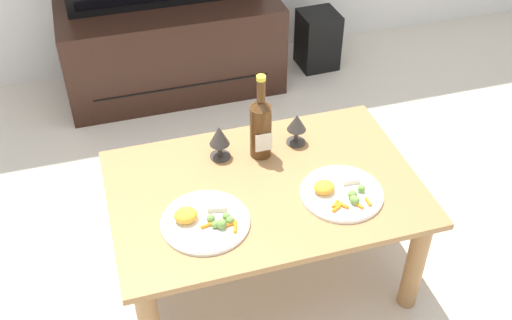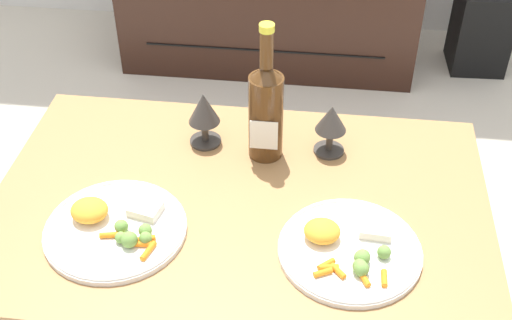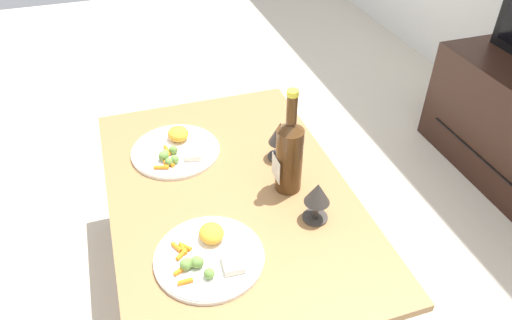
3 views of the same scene
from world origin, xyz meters
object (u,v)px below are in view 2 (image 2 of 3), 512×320
at_px(floor_speaker, 481,29).
at_px(goblet_right, 331,122).
at_px(dinner_plate_left, 115,226).
at_px(dining_table, 240,229).
at_px(wine_bottle, 266,108).
at_px(goblet_left, 204,111).
at_px(dinner_plate_right, 349,248).

height_order(floor_speaker, goblet_right, goblet_right).
relative_size(goblet_right, dinner_plate_left, 0.44).
bearing_deg(dinner_plate_left, floor_speaker, 56.92).
distance_m(dining_table, floor_speaker, 1.65).
bearing_deg(goblet_right, floor_speaker, 64.69).
height_order(wine_bottle, dinner_plate_left, wine_bottle).
bearing_deg(floor_speaker, goblet_left, -127.82).
distance_m(dining_table, wine_bottle, 0.28).
relative_size(dining_table, dinner_plate_left, 3.68).
relative_size(dining_table, goblet_left, 7.91).
xyz_separation_m(dining_table, dinner_plate_right, (0.24, -0.12, 0.10)).
xyz_separation_m(dinner_plate_left, dinner_plate_right, (0.48, -0.00, -0.00)).
relative_size(goblet_left, dinner_plate_right, 0.48).
bearing_deg(dinner_plate_right, goblet_right, 99.04).
height_order(goblet_right, dinner_plate_left, goblet_right).
xyz_separation_m(goblet_left, dinner_plate_left, (-0.13, -0.32, -0.08)).
relative_size(dining_table, dinner_plate_right, 3.77).
bearing_deg(dinner_plate_right, dining_table, 153.10).
bearing_deg(floor_speaker, wine_bottle, -122.45).
height_order(dinner_plate_left, dinner_plate_right, dinner_plate_left).
distance_m(dining_table, dinner_plate_left, 0.29).
distance_m(floor_speaker, dinner_plate_right, 1.68).
relative_size(floor_speaker, wine_bottle, 0.98).
distance_m(floor_speaker, dinner_plate_left, 1.89).
bearing_deg(dinner_plate_right, wine_bottle, 124.09).
bearing_deg(goblet_left, dinner_plate_left, -112.34).
xyz_separation_m(goblet_right, dinner_plate_left, (-0.43, -0.32, -0.07)).
bearing_deg(dining_table, floor_speaker, 61.78).
relative_size(dining_table, floor_speaker, 3.25).
height_order(floor_speaker, goblet_left, goblet_left).
relative_size(wine_bottle, goblet_left, 2.48).
distance_m(dinner_plate_left, dinner_plate_right, 0.48).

